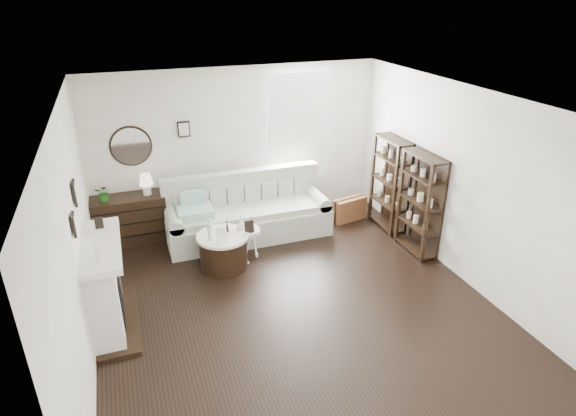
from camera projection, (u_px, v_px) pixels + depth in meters
name	position (u px, v px, depth m)	size (l,w,h in m)	color
room	(279.00, 129.00, 8.35)	(5.50, 5.50, 5.50)	black
fireplace	(105.00, 288.00, 5.82)	(0.50, 1.40, 1.84)	white
shelf_unit_far	(390.00, 184.00, 8.19)	(0.30, 0.80, 1.60)	black
shelf_unit_near	(420.00, 204.00, 7.43)	(0.30, 0.80, 1.60)	black
sofa	(247.00, 215.00, 8.11)	(2.70, 0.93, 1.05)	#A4AC99
quilt	(195.00, 212.00, 7.61)	(0.55, 0.45, 0.14)	#248467
suitcase	(349.00, 209.00, 8.66)	(0.63, 0.21, 0.42)	brown
dresser	(129.00, 220.00, 7.84)	(1.20, 0.51, 0.80)	black
table_lamp	(146.00, 184.00, 7.70)	(0.22, 0.22, 0.35)	beige
potted_plant	(104.00, 193.00, 7.48)	(0.25, 0.22, 0.28)	#1D5B1A
drum_table	(224.00, 251.00, 7.18)	(0.77, 0.77, 0.54)	black
pedestal_table	(246.00, 232.00, 7.30)	(0.43, 0.43, 0.51)	silver
eiffel_drum	(227.00, 226.00, 7.10)	(0.12, 0.12, 0.21)	black
bottle_drum	(210.00, 230.00, 6.87)	(0.08, 0.08, 0.32)	silver
card_frame_drum	(221.00, 235.00, 6.84)	(0.16, 0.01, 0.22)	white
eiffel_ped	(251.00, 222.00, 7.29)	(0.10, 0.10, 0.18)	black
flask_ped	(241.00, 223.00, 7.22)	(0.13, 0.13, 0.24)	silver
card_frame_ped	(249.00, 227.00, 7.15)	(0.14, 0.01, 0.19)	black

